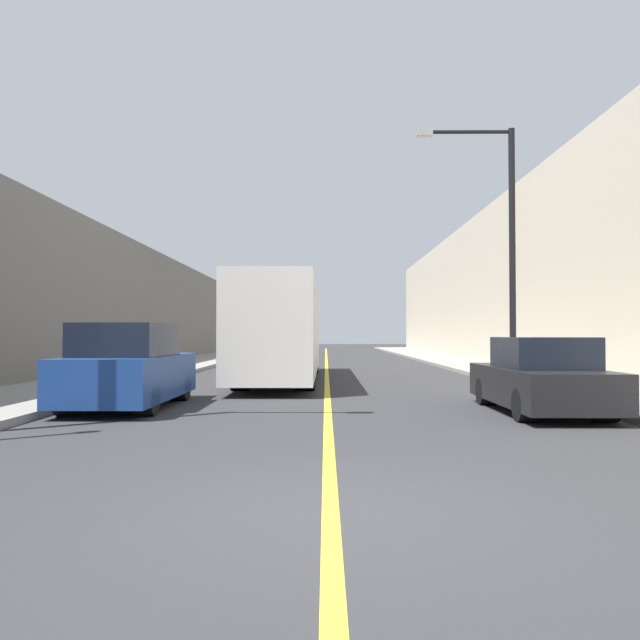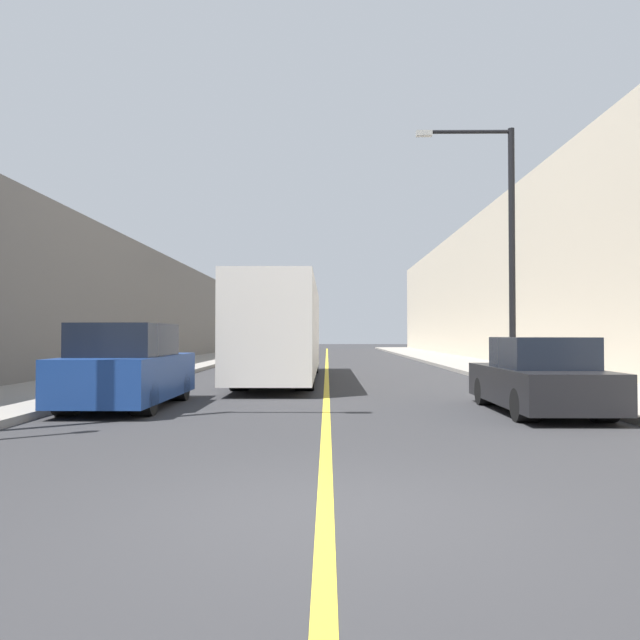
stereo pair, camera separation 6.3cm
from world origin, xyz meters
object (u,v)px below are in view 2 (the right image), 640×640
(street_lamp_right, at_px, (503,235))
(bus, at_px, (282,330))
(parked_suv_left, at_px, (128,369))
(car_right_near, at_px, (539,379))

(street_lamp_right, bearing_deg, bus, 160.98)
(parked_suv_left, bearing_deg, street_lamp_right, 30.47)
(parked_suv_left, height_order, car_right_near, parked_suv_left)
(bus, height_order, street_lamp_right, street_lamp_right)
(bus, height_order, parked_suv_left, bus)
(parked_suv_left, xyz_separation_m, car_right_near, (8.75, -0.81, -0.16))
(parked_suv_left, xyz_separation_m, street_lamp_right, (9.89, 5.82, 3.86))
(parked_suv_left, distance_m, car_right_near, 8.79)
(car_right_near, bearing_deg, street_lamp_right, 80.20)
(bus, relative_size, car_right_near, 2.87)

